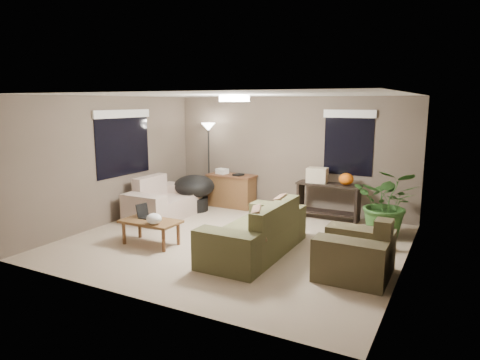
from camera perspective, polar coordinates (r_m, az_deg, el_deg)
The scene contains 20 objects.
room_shell at distance 7.21m, azimuth -0.74°, elevation 1.31°, with size 5.50×5.50×5.50m.
main_sofa at distance 6.86m, azimuth 2.31°, elevation -7.39°, with size 0.95×2.20×0.85m.
throw_pillows at distance 6.66m, azimuth 4.32°, elevation -4.77°, with size 0.39×1.39×0.47m.
loveseat at distance 9.09m, azimuth -10.34°, elevation -3.08°, with size 0.90×1.60×0.85m.
armchair at distance 6.21m, azimuth 15.18°, elevation -9.66°, with size 0.95×1.00×0.85m.
coffee_table at distance 7.40m, azimuth -11.82°, elevation -5.75°, with size 1.00×0.55×0.42m.
laptop at distance 7.55m, azimuth -12.36°, elevation -4.50°, with size 0.39×0.25×0.24m.
plastic_bag at distance 7.13m, azimuth -11.39°, elevation -5.09°, with size 0.26×0.23×0.18m, color white.
desk at distance 9.83m, azimuth -1.12°, elevation -1.41°, with size 1.10×0.50×0.75m.
desk_papers at distance 9.82m, azimuth -1.95°, elevation 1.09°, with size 0.70×0.30×0.12m.
console_table at distance 8.94m, azimuth 11.69°, elevation -2.43°, with size 1.30×0.40×0.75m.
pumpkin at distance 8.77m, azimuth 13.98°, elevation 0.12°, with size 0.29×0.29×0.24m, color orange.
cardboard_box at distance 8.93m, azimuth 10.26°, elevation 0.64°, with size 0.41×0.30×0.30m, color beige.
papasan_chair at distance 9.52m, azimuth -6.11°, elevation -1.32°, with size 0.96×0.96×0.80m.
floor_lamp at distance 9.90m, azimuth -4.23°, elevation 5.78°, with size 0.32×0.32×1.91m.
ceiling_fixture at distance 7.12m, azimuth -0.76°, elevation 10.81°, with size 0.50×0.50×0.10m, color white.
houseplant at distance 8.06m, azimuth 19.05°, elevation -3.85°, with size 1.12×1.24×0.97m, color #2D5923.
cat_scratching_post at distance 7.36m, azimuth 18.83°, elevation -7.35°, with size 0.32×0.32×0.50m.
window_left at distance 9.00m, azimuth -15.33°, elevation 6.17°, with size 0.05×1.56×1.33m.
window_back at distance 9.00m, azimuth 14.32°, elevation 6.24°, with size 1.06×0.05×1.33m.
Camera 1 is at (3.41, -6.25, 2.39)m, focal length 32.00 mm.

